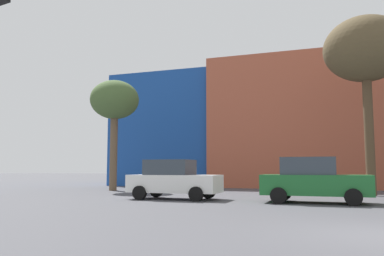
{
  "coord_description": "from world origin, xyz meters",
  "views": [
    {
      "loc": [
        -1.18,
        -9.38,
        1.4
      ],
      "look_at": [
        -7.79,
        9.5,
        3.48
      ],
      "focal_mm": 37.05,
      "sensor_mm": 36.0,
      "label": 1
    }
  ],
  "objects_px": {
    "bare_tree_2": "(115,102)",
    "parked_car_1": "(314,180)",
    "bare_tree_0": "(365,51)",
    "parked_car_0": "(174,179)"
  },
  "relations": [
    {
      "from": "bare_tree_2",
      "to": "parked_car_1",
      "type": "bearing_deg",
      "value": -23.74
    },
    {
      "from": "parked_car_1",
      "to": "bare_tree_0",
      "type": "height_order",
      "value": "bare_tree_0"
    },
    {
      "from": "parked_car_1",
      "to": "bare_tree_2",
      "type": "distance_m",
      "value": 14.88
    },
    {
      "from": "parked_car_0",
      "to": "bare_tree_0",
      "type": "bearing_deg",
      "value": 32.15
    },
    {
      "from": "parked_car_1",
      "to": "bare_tree_2",
      "type": "xyz_separation_m",
      "value": [
        -12.85,
        5.65,
        4.94
      ]
    },
    {
      "from": "parked_car_0",
      "to": "bare_tree_0",
      "type": "xyz_separation_m",
      "value": [
        8.97,
        5.64,
        6.91
      ]
    },
    {
      "from": "parked_car_0",
      "to": "bare_tree_2",
      "type": "xyz_separation_m",
      "value": [
        -6.56,
        5.65,
        4.96
      ]
    },
    {
      "from": "parked_car_1",
      "to": "parked_car_0",
      "type": "bearing_deg",
      "value": 180.0
    },
    {
      "from": "parked_car_0",
      "to": "bare_tree_0",
      "type": "distance_m",
      "value": 12.65
    },
    {
      "from": "bare_tree_0",
      "to": "bare_tree_2",
      "type": "distance_m",
      "value": 15.66
    }
  ]
}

